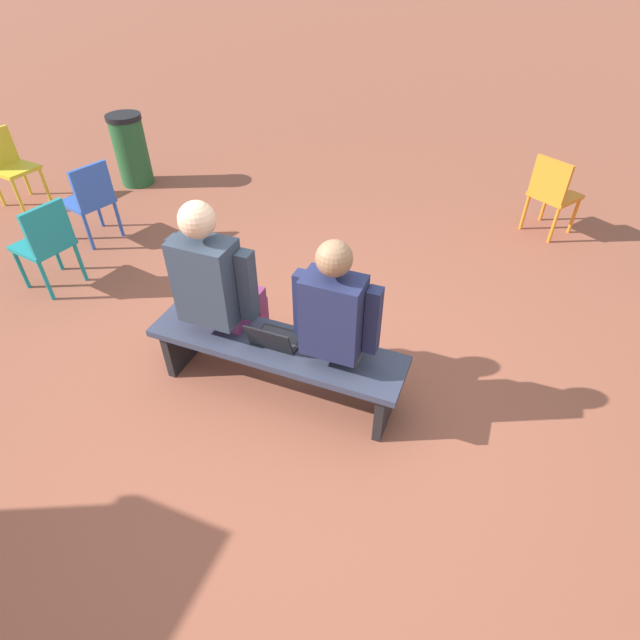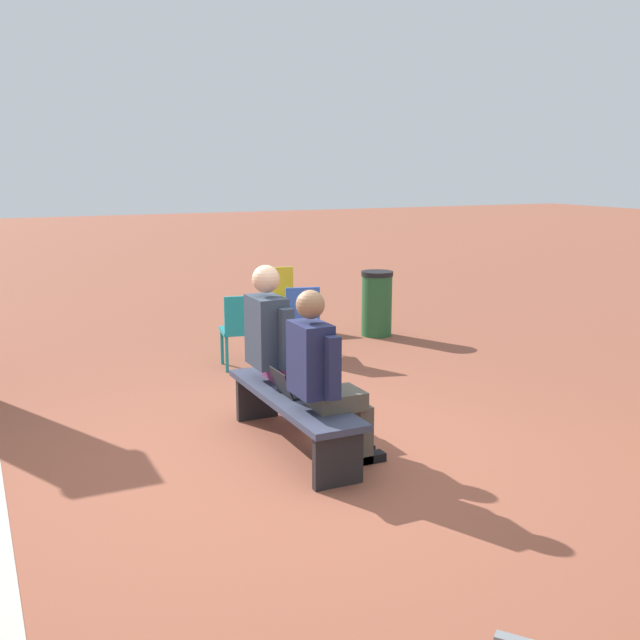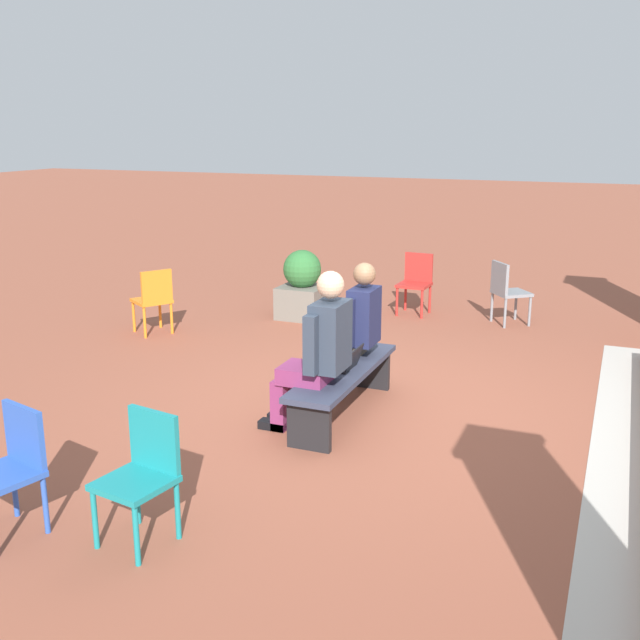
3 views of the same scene
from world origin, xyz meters
The scene contains 10 objects.
ground_plane centered at (0.00, 0.00, 0.00)m, with size 60.00×60.00×0.00m, color brown.
bench centered at (0.15, -0.15, 0.35)m, with size 1.80×0.44×0.45m.
person_student centered at (-0.27, -0.22, 0.72)m, with size 0.55×0.69×1.35m.
person_adult centered at (0.59, -0.22, 0.75)m, with size 0.59×0.75×1.43m.
laptop centered at (0.15, -0.14, 0.50)m, with size 0.32×0.29×0.21m.
plastic_chair_mid_courtyard centered at (2.60, -0.59, 0.48)m, with size 0.49×0.49×0.84m.
plastic_chair_far_left centered at (4.37, -1.81, 0.48)m, with size 0.47×0.47×0.84m.
plastic_chair_near_bench_left centered at (-1.51, -3.33, 0.48)m, with size 0.58×0.58×0.84m.
plastic_chair_far_right centered at (2.85, -1.43, 0.48)m, with size 0.51×0.51×0.84m.
litter_bin centered at (3.42, -2.78, 0.43)m, with size 0.42×0.42×0.86m.
Camera 1 is at (-1.07, 2.08, 2.71)m, focal length 28.00 mm.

